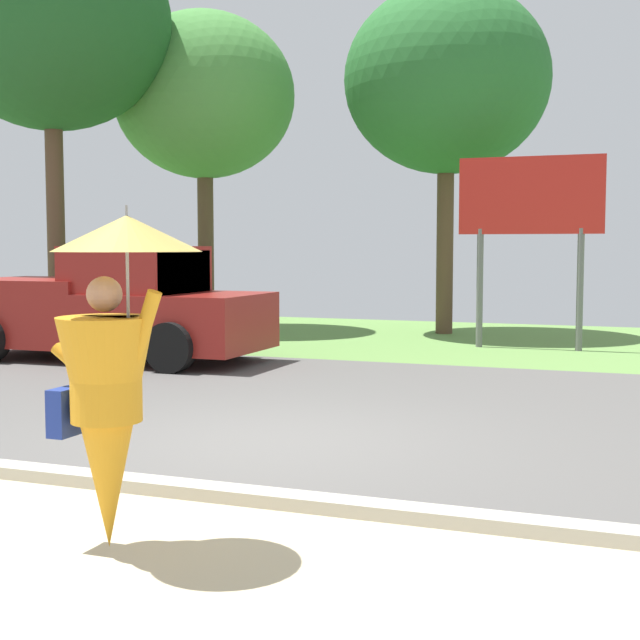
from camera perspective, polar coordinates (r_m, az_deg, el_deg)
ground_plane at (r=11.51m, az=2.65°, el=-4.93°), size 40.00×22.00×0.20m
monk_pedestrian at (r=5.67m, az=-13.20°, el=-3.72°), size 1.03×0.91×2.13m
pickup_truck at (r=15.15m, az=-13.09°, el=0.78°), size 5.20×2.28×1.88m
roadside_billboard at (r=16.78m, az=13.26°, el=6.89°), size 2.60×0.12×3.50m
tree_left_far at (r=20.68m, az=-7.38°, el=13.93°), size 4.03×4.03×7.06m
tree_center_back at (r=19.73m, az=8.08°, el=14.86°), size 4.35×4.35×7.36m
tree_right_mid at (r=19.56m, az=-16.77°, el=17.75°), size 4.78×4.78×8.55m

